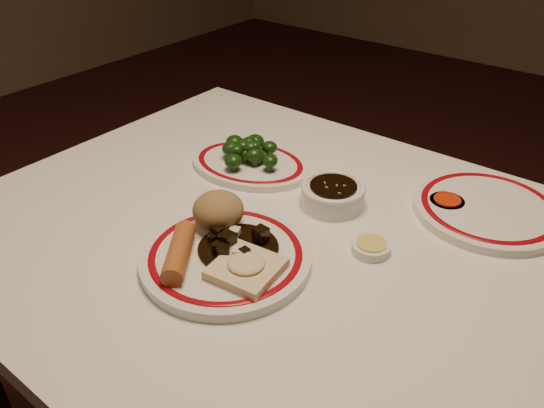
{
  "coord_description": "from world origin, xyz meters",
  "views": [
    {
      "loc": [
        0.41,
        -0.6,
        1.29
      ],
      "look_at": [
        -0.05,
        0.0,
        0.8
      ],
      "focal_mm": 35.0,
      "sensor_mm": 36.0,
      "label": 1
    }
  ],
  "objects": [
    {
      "name": "dining_table",
      "position": [
        0.0,
        0.0,
        0.66
      ],
      "size": [
        1.2,
        0.9,
        0.75
      ],
      "color": "white",
      "rests_on": "ground"
    },
    {
      "name": "far_plate",
      "position": [
        0.23,
        0.28,
        0.76
      ],
      "size": [
        0.27,
        0.27,
        0.02
      ],
      "color": "white",
      "rests_on": "dining_table"
    },
    {
      "name": "broccoli_pile",
      "position": [
        -0.23,
        0.15,
        0.79
      ],
      "size": [
        0.14,
        0.13,
        0.05
      ],
      "color": "#23471C",
      "rests_on": "broccoli_plate"
    },
    {
      "name": "fried_wonton",
      "position": [
        0.0,
        -0.14,
        0.78
      ],
      "size": [
        0.11,
        0.11,
        0.03
      ],
      "color": "beige",
      "rests_on": "main_plate"
    },
    {
      "name": "soy_bowl",
      "position": [
        -0.01,
        0.13,
        0.77
      ],
      "size": [
        0.12,
        0.12,
        0.04
      ],
      "color": "white",
      "rests_on": "dining_table"
    },
    {
      "name": "broccoli_plate",
      "position": [
        -0.22,
        0.14,
        0.76
      ],
      "size": [
        0.29,
        0.26,
        0.02
      ],
      "color": "white",
      "rests_on": "dining_table"
    },
    {
      "name": "mustard_dish",
      "position": [
        0.12,
        0.05,
        0.76
      ],
      "size": [
        0.06,
        0.06,
        0.02
      ],
      "color": "white",
      "rests_on": "dining_table"
    },
    {
      "name": "main_plate",
      "position": [
        -0.05,
        -0.12,
        0.76
      ],
      "size": [
        0.31,
        0.31,
        0.02
      ],
      "color": "white",
      "rests_on": "dining_table"
    },
    {
      "name": "spring_roll",
      "position": [
        -0.1,
        -0.18,
        0.79
      ],
      "size": [
        0.1,
        0.12,
        0.03
      ],
      "primitive_type": "cylinder",
      "rotation": [
        1.57,
        0.0,
        0.63
      ],
      "color": "#B35F2C",
      "rests_on": "main_plate"
    },
    {
      "name": "sweet_sour_dish",
      "position": [
        0.16,
        0.25,
        0.76
      ],
      "size": [
        0.06,
        0.06,
        0.02
      ],
      "color": "white",
      "rests_on": "dining_table"
    },
    {
      "name": "stirfry_heap",
      "position": [
        -0.05,
        -0.1,
        0.78
      ],
      "size": [
        0.13,
        0.13,
        0.03
      ],
      "color": "black",
      "rests_on": "main_plate"
    },
    {
      "name": "rice_mound",
      "position": [
        -0.11,
        -0.07,
        0.8
      ],
      "size": [
        0.09,
        0.09,
        0.06
      ],
      "primitive_type": "ellipsoid",
      "color": "#967247",
      "rests_on": "main_plate"
    }
  ]
}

